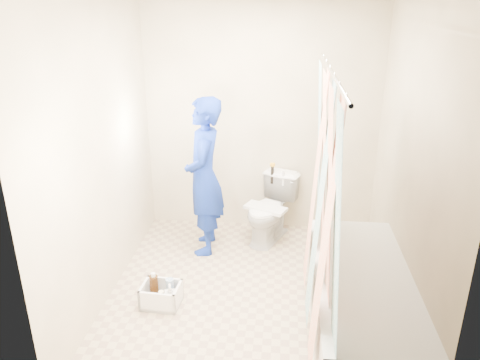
# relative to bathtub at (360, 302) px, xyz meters

# --- Properties ---
(floor) EXTENTS (2.60, 2.60, 0.00)m
(floor) POSITION_rel_bathtub_xyz_m (-0.85, 0.43, -0.27)
(floor) COLOR tan
(floor) RESTS_ON ground
(wall_back) EXTENTS (2.40, 0.02, 2.40)m
(wall_back) POSITION_rel_bathtub_xyz_m (-0.85, 1.73, 0.93)
(wall_back) COLOR beige
(wall_back) RESTS_ON ground
(wall_front) EXTENTS (2.40, 0.02, 2.40)m
(wall_front) POSITION_rel_bathtub_xyz_m (-0.85, -0.88, 0.93)
(wall_front) COLOR beige
(wall_front) RESTS_ON ground
(wall_left) EXTENTS (0.02, 2.60, 2.40)m
(wall_left) POSITION_rel_bathtub_xyz_m (-2.05, 0.43, 0.93)
(wall_left) COLOR beige
(wall_left) RESTS_ON ground
(wall_right) EXTENTS (0.02, 2.60, 2.40)m
(wall_right) POSITION_rel_bathtub_xyz_m (0.35, 0.43, 0.93)
(wall_right) COLOR beige
(wall_right) RESTS_ON ground
(bathtub) EXTENTS (0.70, 1.75, 0.50)m
(bathtub) POSITION_rel_bathtub_xyz_m (0.00, 0.00, 0.00)
(bathtub) COLOR silver
(bathtub) RESTS_ON ground
(curtain_rod) EXTENTS (0.02, 1.90, 0.02)m
(curtain_rod) POSITION_rel_bathtub_xyz_m (-0.33, 0.00, 1.68)
(curtain_rod) COLOR silver
(curtain_rod) RESTS_ON wall_back
(shower_curtain) EXTENTS (0.06, 1.75, 1.80)m
(shower_curtain) POSITION_rel_bathtub_xyz_m (-0.33, 0.00, 0.75)
(shower_curtain) COLOR white
(shower_curtain) RESTS_ON curtain_rod
(toilet) EXTENTS (0.62, 0.76, 0.68)m
(toilet) POSITION_rel_bathtub_xyz_m (-0.73, 1.40, 0.07)
(toilet) COLOR white
(toilet) RESTS_ON ground
(tank_lid) EXTENTS (0.45, 0.34, 0.03)m
(tank_lid) POSITION_rel_bathtub_xyz_m (-0.77, 1.30, 0.13)
(tank_lid) COLOR white
(tank_lid) RESTS_ON toilet
(tank_internals) EXTENTS (0.16, 0.09, 0.22)m
(tank_internals) POSITION_rel_bathtub_xyz_m (-0.69, 1.58, 0.40)
(tank_internals) COLOR black
(tank_internals) RESTS_ON toilet
(plumber) EXTENTS (0.42, 0.60, 1.55)m
(plumber) POSITION_rel_bathtub_xyz_m (-1.36, 1.15, 0.51)
(plumber) COLOR #0F289A
(plumber) RESTS_ON ground
(cleaning_caddy) EXTENTS (0.33, 0.27, 0.24)m
(cleaning_caddy) POSITION_rel_bathtub_xyz_m (-1.56, 0.18, -0.18)
(cleaning_caddy) COLOR white
(cleaning_caddy) RESTS_ON ground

